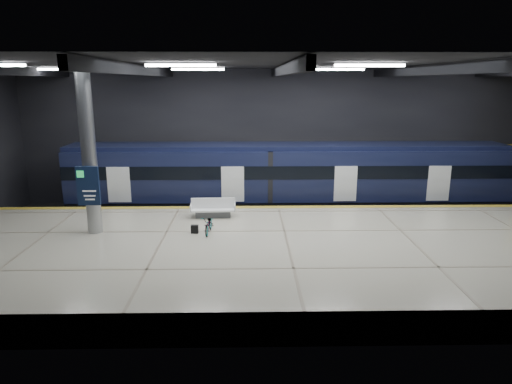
{
  "coord_description": "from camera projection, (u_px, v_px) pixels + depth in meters",
  "views": [
    {
      "loc": [
        -1.56,
        -19.47,
        7.32
      ],
      "look_at": [
        -1.16,
        1.5,
        2.2
      ],
      "focal_mm": 32.0,
      "sensor_mm": 36.0,
      "label": 1
    }
  ],
  "objects": [
    {
      "name": "train",
      "position": [
        319.0,
        177.0,
        25.57
      ],
      "size": [
        29.4,
        2.84,
        3.79
      ],
      "color": "black",
      "rests_on": "ground"
    },
    {
      "name": "bicycle",
      "position": [
        209.0,
        224.0,
        19.06
      ],
      "size": [
        0.61,
        1.48,
        0.76
      ],
      "primitive_type": "imported",
      "rotation": [
        0.0,
        0.0,
        -0.08
      ],
      "color": "#99999E",
      "rests_on": "platform"
    },
    {
      "name": "safety_strip",
      "position": [
        278.0,
        207.0,
        23.08
      ],
      "size": [
        30.0,
        0.4,
        0.01
      ],
      "primitive_type": "cube",
      "color": "gold",
      "rests_on": "platform"
    },
    {
      "name": "room_shell",
      "position": [
        284.0,
        120.0,
        19.32
      ],
      "size": [
        30.1,
        16.1,
        8.05
      ],
      "color": "black",
      "rests_on": "ground"
    },
    {
      "name": "rails",
      "position": [
        275.0,
        211.0,
        25.99
      ],
      "size": [
        30.0,
        1.52,
        0.16
      ],
      "color": "gray",
      "rests_on": "ground"
    },
    {
      "name": "info_column",
      "position": [
        89.0,
        153.0,
        18.47
      ],
      "size": [
        0.9,
        0.78,
        6.9
      ],
      "color": "#9EA0A5",
      "rests_on": "platform"
    },
    {
      "name": "platform",
      "position": [
        287.0,
        256.0,
        18.11
      ],
      "size": [
        30.0,
        11.0,
        1.1
      ],
      "primitive_type": "cube",
      "color": "beige",
      "rests_on": "ground"
    },
    {
      "name": "pannier_bag",
      "position": [
        195.0,
        229.0,
        19.1
      ],
      "size": [
        0.31,
        0.2,
        0.35
      ],
      "primitive_type": "cube",
      "rotation": [
        0.0,
        0.0,
        -0.07
      ],
      "color": "black",
      "rests_on": "platform"
    },
    {
      "name": "ground",
      "position": [
        282.0,
        247.0,
        20.67
      ],
      "size": [
        30.0,
        30.0,
        0.0
      ],
      "primitive_type": "plane",
      "color": "black",
      "rests_on": "ground"
    },
    {
      "name": "bench",
      "position": [
        213.0,
        210.0,
        21.35
      ],
      "size": [
        2.12,
        0.93,
        0.92
      ],
      "rotation": [
        0.0,
        0.0,
        0.03
      ],
      "color": "#595B60",
      "rests_on": "platform"
    }
  ]
}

